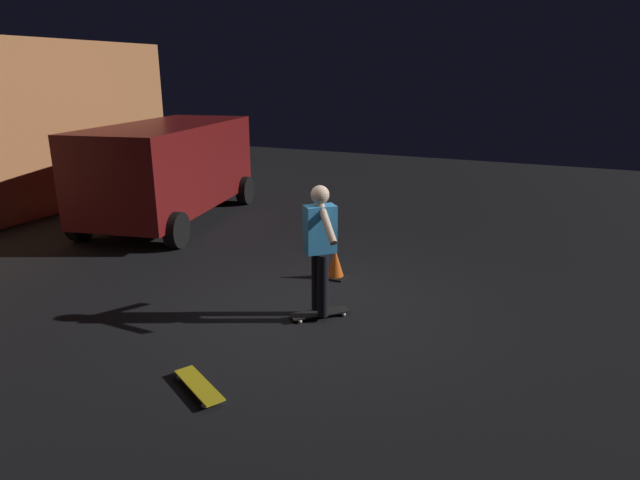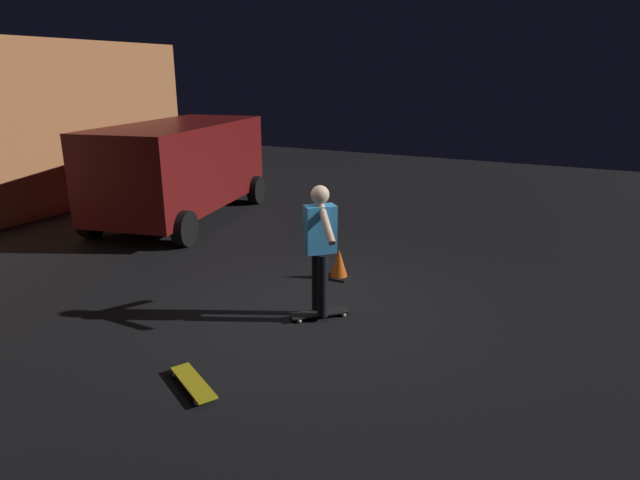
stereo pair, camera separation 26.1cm
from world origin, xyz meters
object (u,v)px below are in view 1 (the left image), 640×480
(skater, at_px, (320,241))
(traffic_cone, at_px, (335,264))
(skateboard_spare, at_px, (199,386))
(skateboard_ridden, at_px, (320,313))
(parked_van, at_px, (169,166))

(skater, distance_m, traffic_cone, 1.67)
(skateboard_spare, relative_size, traffic_cone, 1.69)
(skateboard_ridden, xyz_separation_m, skateboard_spare, (-2.05, 0.39, 0.00))
(parked_van, xyz_separation_m, skater, (-3.11, -4.89, -0.12))
(skateboard_ridden, height_order, traffic_cone, traffic_cone)
(parked_van, bearing_deg, skater, -122.48)
(skateboard_spare, relative_size, skater, 0.47)
(skateboard_ridden, relative_size, traffic_cone, 1.51)
(skateboard_ridden, relative_size, skateboard_spare, 0.89)
(skater, bearing_deg, skateboard_spare, 169.09)
(parked_van, distance_m, skateboard_ridden, 5.90)
(parked_van, relative_size, skateboard_spare, 6.28)
(parked_van, bearing_deg, skateboard_ridden, -122.48)
(skateboard_spare, distance_m, traffic_cone, 3.45)
(parked_van, height_order, skateboard_ridden, parked_van)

